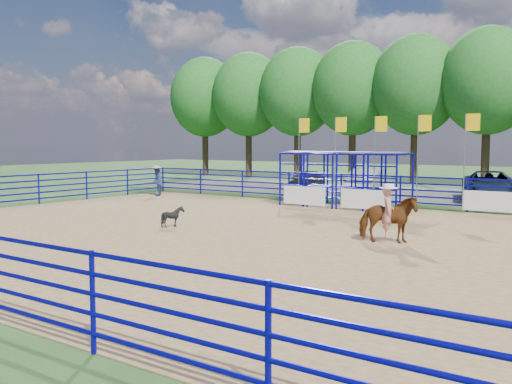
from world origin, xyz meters
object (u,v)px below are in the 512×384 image
calf (173,217)px  spectator_cowboy (157,181)px  horse_and_rider (388,214)px  car_b (370,182)px  car_c (489,186)px  car_a (307,180)px

calf → spectator_cowboy: size_ratio=0.45×
horse_and_rider → spectator_cowboy: (-16.40, 6.91, -0.03)m
spectator_cowboy → car_b: spectator_cowboy is taller
car_b → spectator_cowboy: bearing=30.6°
calf → car_c: size_ratio=0.13×
spectator_cowboy → horse_and_rider: bearing=-22.8°
horse_and_rider → car_c: 14.59m
calf → car_b: car_b is taller
calf → car_c: (7.06, 15.92, 0.39)m
horse_and_rider → calf: horse_and_rider is taller
horse_and_rider → car_a: 18.50m
car_a → car_b: car_b is taller
spectator_cowboy → calf: bearing=-42.6°
horse_and_rider → car_b: 16.05m
spectator_cowboy → car_c: size_ratio=0.30×
horse_and_rider → car_c: size_ratio=0.45×
calf → car_c: 17.42m
car_a → car_b: 4.28m
spectator_cowboy → car_a: bearing=56.3°
calf → spectator_cowboy: 12.18m
car_c → calf: bearing=-129.6°
horse_and_rider → car_c: bearing=91.5°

